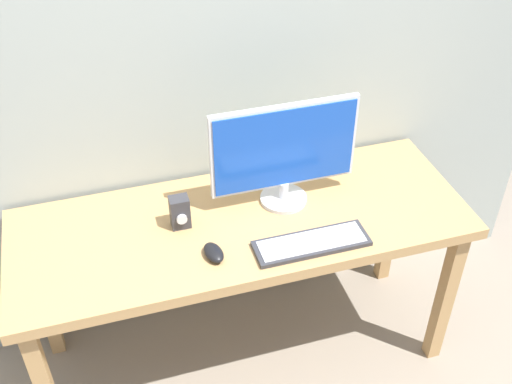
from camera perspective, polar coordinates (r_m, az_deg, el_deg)
The scene contains 6 objects.
ground_plane at distance 2.94m, azimuth -1.09°, elevation -14.07°, with size 6.00×6.00×0.00m, color gray.
desk at distance 2.43m, azimuth -1.28°, elevation -4.03°, with size 1.73×0.64×0.78m.
monitor at distance 2.34m, azimuth 2.57°, elevation 3.65°, with size 0.56×0.18×0.42m.
keyboard_primary at distance 2.27m, azimuth 5.05°, elevation -4.63°, with size 0.42×0.13×0.02m.
mouse at distance 2.22m, azimuth -3.84°, elevation -5.48°, with size 0.06×0.11×0.04m, color black.
audio_controller at distance 2.33m, azimuth -6.89°, elevation -1.83°, with size 0.07×0.07×0.13m.
Camera 1 is at (-0.47, -1.74, 2.33)m, focal length 44.27 mm.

